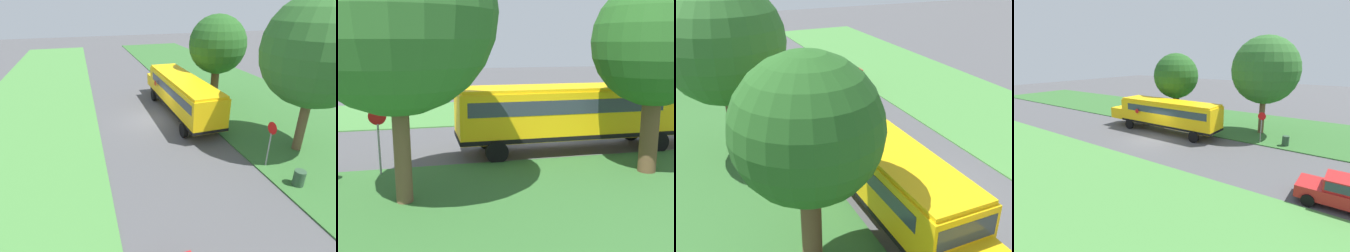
% 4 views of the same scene
% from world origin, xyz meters
% --- Properties ---
extents(ground_plane, '(120.00, 120.00, 0.00)m').
position_xyz_m(ground_plane, '(0.00, 0.00, 0.00)').
color(ground_plane, '#4C4C4F').
extents(grass_verge, '(12.00, 80.00, 0.08)m').
position_xyz_m(grass_verge, '(-10.00, 0.00, 0.04)').
color(grass_verge, '#33662D').
rests_on(grass_verge, ground).
extents(grass_far_side, '(10.00, 80.00, 0.07)m').
position_xyz_m(grass_far_side, '(9.00, 0.00, 0.04)').
color(grass_far_side, '#47843D').
rests_on(grass_far_side, ground).
extents(school_bus, '(2.85, 12.42, 3.16)m').
position_xyz_m(school_bus, '(-2.72, -0.42, 1.92)').
color(school_bus, yellow).
rests_on(school_bus, ground).
extents(oak_tree_beside_bus, '(4.88, 4.88, 7.64)m').
position_xyz_m(oak_tree_beside_bus, '(-6.61, -2.18, 5.22)').
color(oak_tree_beside_bus, brown).
rests_on(oak_tree_beside_bus, ground).
extents(oak_tree_roadside_mid, '(6.22, 6.22, 9.17)m').
position_xyz_m(oak_tree_roadside_mid, '(-7.54, 7.47, 6.09)').
color(oak_tree_roadside_mid, brown).
rests_on(oak_tree_roadside_mid, ground).
extents(stop_sign, '(0.08, 0.68, 2.74)m').
position_xyz_m(stop_sign, '(-4.60, 8.35, 1.74)').
color(stop_sign, gray).
rests_on(stop_sign, ground).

